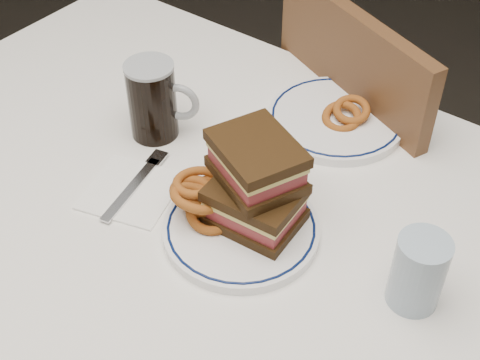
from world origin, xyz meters
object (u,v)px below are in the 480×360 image
Objects in this scene: chair_far at (377,169)px; beer_mug at (154,100)px; far_plate at (336,118)px; main_plate at (241,229)px; reuben_sandwich at (256,184)px.

chair_far is 0.59m from beer_mug.
chair_far is 0.33m from far_plate.
main_plate is at bearing -21.39° from beer_mug.
reuben_sandwich is (0.02, -0.50, 0.33)m from chair_far.
reuben_sandwich reaches higher than far_plate.
main_plate is at bearing -99.93° from reuben_sandwich.
chair_far reaches higher than far_plate.
beer_mug is at bearing -121.56° from chair_far.
beer_mug is (-0.27, 0.11, 0.06)m from main_plate.
beer_mug is 0.57× the size of far_plate.
main_plate is 0.08m from reuben_sandwich.
reuben_sandwich is 0.31m from far_plate.
far_plate is (-0.02, -0.20, 0.26)m from chair_far.
chair_far reaches higher than main_plate.
main_plate is (0.01, -0.53, 0.26)m from chair_far.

